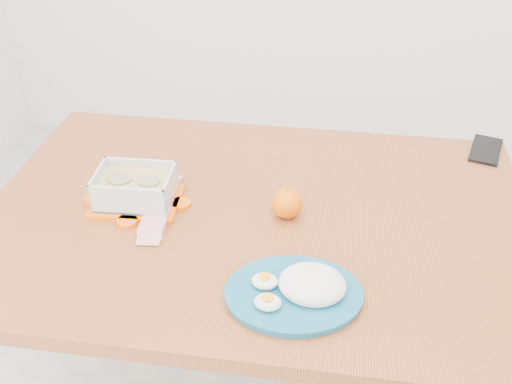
% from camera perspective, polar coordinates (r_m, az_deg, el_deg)
% --- Properties ---
extents(dining_table, '(1.35, 0.93, 0.75)m').
position_cam_1_polar(dining_table, '(1.43, -0.00, -4.88)').
color(dining_table, '#A8522F').
rests_on(dining_table, ground).
extents(food_container, '(0.22, 0.17, 0.09)m').
position_cam_1_polar(food_container, '(1.41, -11.99, 0.32)').
color(food_container, '#FF6207').
rests_on(food_container, dining_table).
extents(orange_fruit, '(0.07, 0.07, 0.07)m').
position_cam_1_polar(orange_fruit, '(1.34, 3.14, -1.11)').
color(orange_fruit, orange).
rests_on(orange_fruit, dining_table).
extents(rice_plate, '(0.31, 0.31, 0.07)m').
position_cam_1_polar(rice_plate, '(1.14, 4.39, -9.61)').
color(rice_plate, '#165E7E').
rests_on(rice_plate, dining_table).
extents(candy_bar, '(0.08, 0.23, 0.02)m').
position_cam_1_polar(candy_bar, '(1.39, -9.53, -1.40)').
color(candy_bar, '#B5091B').
rests_on(candy_bar, dining_table).
extents(smartphone, '(0.11, 0.17, 0.01)m').
position_cam_1_polar(smartphone, '(1.73, 21.99, 3.92)').
color(smartphone, black).
rests_on(smartphone, dining_table).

